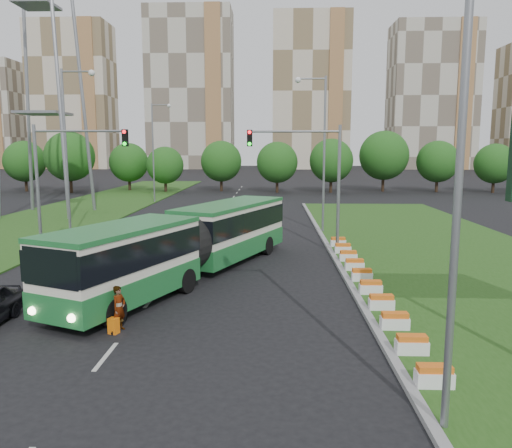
{
  "coord_description": "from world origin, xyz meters",
  "views": [
    {
      "loc": [
        2.26,
        -20.91,
        6.53
      ],
      "look_at": [
        1.44,
        5.24,
        2.6
      ],
      "focal_mm": 35.0,
      "sensor_mm": 36.0,
      "label": 1
    }
  ],
  "objects_px": {
    "traffic_mast_median": "(313,169)",
    "pedestrian": "(119,308)",
    "shopping_trolley": "(114,326)",
    "traffic_mast_left": "(63,169)",
    "car_left_far": "(95,243)",
    "articulated_bus": "(185,242)"
  },
  "relations": [
    {
      "from": "traffic_mast_median",
      "to": "pedestrian",
      "type": "xyz_separation_m",
      "value": [
        -8.02,
        -13.7,
        -4.52
      ]
    },
    {
      "from": "shopping_trolley",
      "to": "traffic_mast_left",
      "type": "bearing_deg",
      "value": 138.04
    },
    {
      "from": "pedestrian",
      "to": "shopping_trolley",
      "type": "xyz_separation_m",
      "value": [
        -0.12,
        -0.32,
        -0.55
      ]
    },
    {
      "from": "car_left_far",
      "to": "traffic_mast_median",
      "type": "bearing_deg",
      "value": -11.61
    },
    {
      "from": "traffic_mast_left",
      "to": "articulated_bus",
      "type": "relative_size",
      "value": 0.44
    },
    {
      "from": "shopping_trolley",
      "to": "car_left_far",
      "type": "bearing_deg",
      "value": 131.74
    },
    {
      "from": "traffic_mast_left",
      "to": "pedestrian",
      "type": "distance_m",
      "value": 15.25
    },
    {
      "from": "articulated_bus",
      "to": "shopping_trolley",
      "type": "height_order",
      "value": "articulated_bus"
    },
    {
      "from": "traffic_mast_median",
      "to": "car_left_far",
      "type": "height_order",
      "value": "traffic_mast_median"
    },
    {
      "from": "traffic_mast_left",
      "to": "articulated_bus",
      "type": "bearing_deg",
      "value": -31.35
    },
    {
      "from": "pedestrian",
      "to": "traffic_mast_left",
      "type": "bearing_deg",
      "value": 50.77
    },
    {
      "from": "traffic_mast_median",
      "to": "articulated_bus",
      "type": "xyz_separation_m",
      "value": [
        -6.94,
        -6.01,
        -3.52
      ]
    },
    {
      "from": "car_left_far",
      "to": "pedestrian",
      "type": "height_order",
      "value": "pedestrian"
    },
    {
      "from": "articulated_bus",
      "to": "shopping_trolley",
      "type": "xyz_separation_m",
      "value": [
        -1.2,
        -8.0,
        -1.54
      ]
    },
    {
      "from": "traffic_mast_left",
      "to": "car_left_far",
      "type": "height_order",
      "value": "traffic_mast_left"
    },
    {
      "from": "pedestrian",
      "to": "articulated_bus",
      "type": "bearing_deg",
      "value": 13.42
    },
    {
      "from": "traffic_mast_median",
      "to": "shopping_trolley",
      "type": "relative_size",
      "value": 13.97
    },
    {
      "from": "articulated_bus",
      "to": "car_left_far",
      "type": "bearing_deg",
      "value": 162.67
    },
    {
      "from": "traffic_mast_left",
      "to": "shopping_trolley",
      "type": "relative_size",
      "value": 13.97
    },
    {
      "from": "traffic_mast_left",
      "to": "pedestrian",
      "type": "xyz_separation_m",
      "value": [
        7.14,
        -12.7,
        -4.52
      ]
    },
    {
      "from": "pedestrian",
      "to": "shopping_trolley",
      "type": "bearing_deg",
      "value": -179.94
    },
    {
      "from": "traffic_mast_left",
      "to": "articulated_bus",
      "type": "xyz_separation_m",
      "value": [
        8.22,
        -5.01,
        -3.52
      ]
    }
  ]
}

